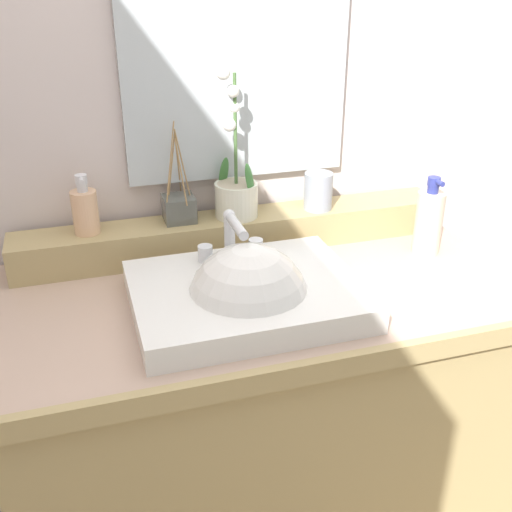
% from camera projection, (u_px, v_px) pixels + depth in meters
% --- Properties ---
extents(wall_back, '(2.82, 0.20, 2.58)m').
position_uv_depth(wall_back, '(215.00, 74.00, 1.49)').
color(wall_back, beige).
rests_on(wall_back, ground).
extents(vanity_cabinet, '(1.13, 0.59, 0.90)m').
position_uv_depth(vanity_cabinet, '(263.00, 445.00, 1.52)').
color(vanity_cabinet, tan).
rests_on(vanity_cabinet, ground).
extents(back_ledge, '(1.06, 0.12, 0.09)m').
position_uv_depth(back_ledge, '(237.00, 232.00, 1.49)').
color(back_ledge, tan).
rests_on(back_ledge, vanity_cabinet).
extents(sink_basin, '(0.46, 0.36, 0.28)m').
position_uv_depth(sink_basin, '(247.00, 300.00, 1.23)').
color(sink_basin, white).
rests_on(sink_basin, vanity_cabinet).
extents(potted_plant, '(0.10, 0.11, 0.35)m').
position_uv_depth(potted_plant, '(235.00, 189.00, 1.44)').
color(potted_plant, silver).
rests_on(potted_plant, back_ledge).
extents(soap_dispenser, '(0.06, 0.06, 0.14)m').
position_uv_depth(soap_dispenser, '(85.00, 210.00, 1.36)').
color(soap_dispenser, '#E3B289').
rests_on(soap_dispenser, back_ledge).
extents(tumbler_cup, '(0.07, 0.07, 0.09)m').
position_uv_depth(tumbler_cup, '(318.00, 191.00, 1.50)').
color(tumbler_cup, '#8F96A3').
rests_on(tumbler_cup, back_ledge).
extents(reed_diffuser, '(0.07, 0.10, 0.24)m').
position_uv_depth(reed_diffuser, '(179.00, 207.00, 1.43)').
color(reed_diffuser, '#53554E').
rests_on(reed_diffuser, back_ledge).
extents(lotion_bottle, '(0.07, 0.07, 0.19)m').
position_uv_depth(lotion_bottle, '(429.00, 221.00, 1.45)').
color(lotion_bottle, beige).
rests_on(lotion_bottle, vanity_cabinet).
extents(mirror, '(0.54, 0.02, 0.48)m').
position_uv_depth(mirror, '(237.00, 75.00, 1.40)').
color(mirror, silver).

